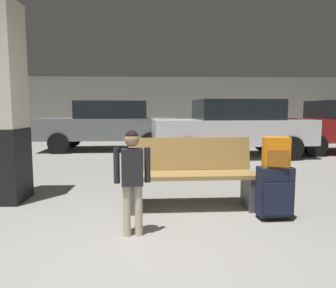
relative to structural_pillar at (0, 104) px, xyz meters
name	(u,v)px	position (x,y,z in m)	size (l,w,h in m)	color
ground_plane	(150,173)	(1.95, 2.05, -1.37)	(18.00, 18.00, 0.10)	gray
garage_back_wall	(153,106)	(1.95, 10.91, 0.08)	(18.00, 0.12, 2.80)	slate
structural_pillar	(0,104)	(0.00, 0.00, 0.00)	(0.57, 0.57, 2.67)	black
bench	(191,174)	(2.53, -0.39, -0.88)	(1.61, 0.57, 0.89)	#9E7A42
suitcase	(275,192)	(3.44, -0.86, -1.00)	(0.39, 0.25, 0.60)	#191E33
backpack_bright	(276,153)	(3.43, -0.86, -0.55)	(0.30, 0.22, 0.34)	orange
child	(132,172)	(1.85, -1.27, -0.67)	(0.36, 0.20, 1.05)	beige
parked_car_far	(109,124)	(0.62, 5.53, -0.52)	(4.16, 1.91, 1.51)	slate
parked_car_near	(232,126)	(4.10, 3.98, -0.52)	(4.21, 2.02, 1.51)	silver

